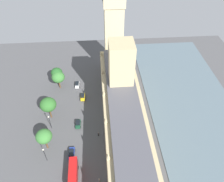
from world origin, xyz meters
TOP-DOWN VIEW (x-y plane):
  - ground_plane at (0.00, 0.00)m, footprint 138.60×138.60m
  - river_thames at (-32.50, 0.00)m, footprint 36.22×124.74m
  - parliament_building at (-1.99, -1.65)m, footprint 13.88×68.60m
  - clock_tower at (-1.72, -40.48)m, footprint 9.20×9.20m
  - car_white_opposite_hall at (16.01, -28.01)m, footprint 1.98×4.37m
  - car_yellow_cab_near_tower at (13.30, -19.77)m, footprint 1.93×4.53m
  - car_dark_green_under_trees at (14.76, -4.82)m, footprint 1.95×4.05m
  - car_blue_corner at (16.51, 7.90)m, footprint 2.11×4.57m
  - double_decker_bus_leading at (15.27, 16.81)m, footprint 2.81×10.55m
  - pedestrian_kerbside at (7.12, 0.56)m, footprint 0.60×0.67m
  - pedestrian_by_river_gate at (7.43, 17.95)m, footprint 0.69×0.65m
  - plane_tree_trailing at (23.82, -27.38)m, footprint 5.71×5.71m
  - plane_tree_midblock at (25.60, -9.75)m, footprint 6.19×6.19m
  - plane_tree_slot_10 at (24.49, -29.32)m, footprint 5.01×5.01m
  - plane_tree_slot_11 at (25.14, 4.47)m, footprint 5.47×5.47m
  - street_lamp_slot_12 at (24.70, 9.44)m, footprint 0.56×0.56m
  - street_lamp_slot_13 at (24.84, -4.16)m, footprint 0.56×0.56m

SIDE VIEW (x-z plane):
  - ground_plane at x=0.00m, z-range 0.00..0.00m
  - river_thames at x=-32.50m, z-range 0.00..0.25m
  - pedestrian_by_river_gate at x=7.43m, z-range -0.08..1.56m
  - pedestrian_kerbside at x=7.12m, z-range -0.08..1.57m
  - car_dark_green_under_trees at x=14.76m, z-range 0.02..1.76m
  - car_white_opposite_hall at x=16.01m, z-range 0.02..1.76m
  - car_yellow_cab_near_tower at x=13.30m, z-range 0.02..1.76m
  - car_blue_corner at x=16.51m, z-range 0.02..1.76m
  - double_decker_bus_leading at x=15.27m, z-range 0.26..5.01m
  - street_lamp_slot_12 at x=24.70m, z-range 1.29..8.03m
  - street_lamp_slot_13 at x=24.84m, z-range 1.30..8.12m
  - plane_tree_trailing at x=23.82m, z-range 1.87..10.52m
  - plane_tree_slot_11 at x=25.14m, z-range 2.13..11.13m
  - plane_tree_midblock at x=25.60m, z-range 2.25..12.08m
  - plane_tree_slot_10 at x=24.49m, z-range 2.49..11.88m
  - parliament_building at x=-1.99m, z-range -6.74..24.16m
  - clock_tower at x=-1.72m, z-range 1.02..58.95m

